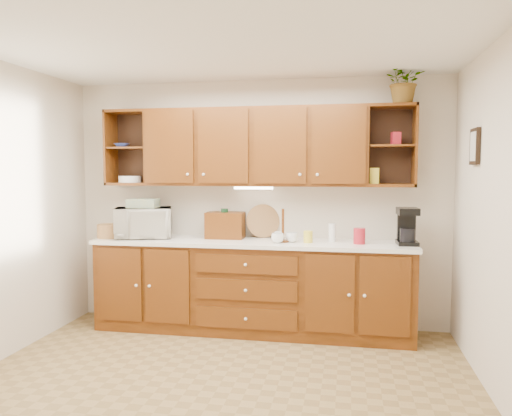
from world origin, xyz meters
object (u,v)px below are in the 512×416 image
at_px(microwave, 144,223).
at_px(coffee_maker, 407,227).
at_px(potted_plant, 405,81).
at_px(bread_box, 225,225).

relative_size(microwave, coffee_maker, 1.62).
relative_size(microwave, potted_plant, 1.33).
height_order(bread_box, coffee_maker, coffee_maker).
relative_size(coffee_maker, potted_plant, 0.82).
distance_m(microwave, bread_box, 0.87).
distance_m(microwave, potted_plant, 3.00).
height_order(coffee_maker, potted_plant, potted_plant).
height_order(microwave, potted_plant, potted_plant).
distance_m(coffee_maker, potted_plant, 1.40).
bearing_deg(microwave, coffee_maker, -18.89).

